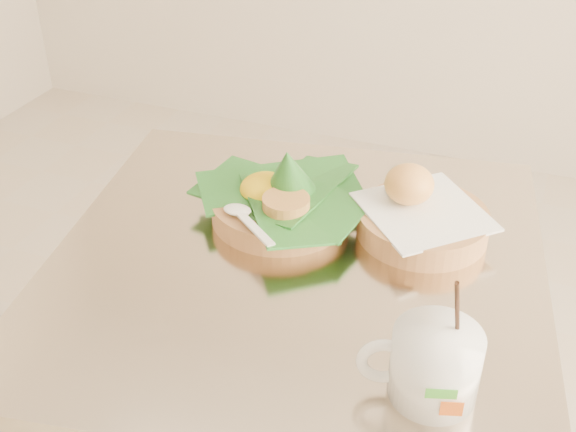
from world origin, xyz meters
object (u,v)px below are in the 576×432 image
(cafe_table, at_px, (295,369))
(rice_basket, at_px, (280,198))
(bread_basket, at_px, (420,216))
(coffee_mug, at_px, (433,363))

(cafe_table, height_order, rice_basket, rice_basket)
(cafe_table, bearing_deg, rice_basket, 123.52)
(bread_basket, bearing_deg, rice_basket, -169.96)
(bread_basket, distance_m, coffee_mug, 0.32)
(rice_basket, height_order, coffee_mug, coffee_mug)
(cafe_table, xyz_separation_m, rice_basket, (-0.06, 0.09, 0.26))
(bread_basket, bearing_deg, cafe_table, -139.05)
(coffee_mug, bearing_deg, bread_basket, 104.52)
(cafe_table, height_order, bread_basket, bread_basket)
(cafe_table, distance_m, bread_basket, 0.32)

